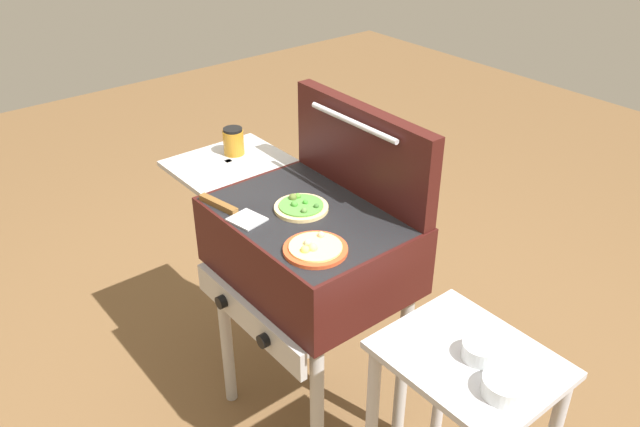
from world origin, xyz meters
name	(u,v)px	position (x,y,z in m)	size (l,w,h in m)	color
ground_plane	(312,415)	(0.00, 0.00, 0.00)	(8.00, 8.00, 0.00)	brown
grill	(307,249)	(-0.01, 0.00, 0.76)	(0.96, 0.53, 0.90)	#38110F
grill_lid_open	(362,151)	(0.00, 0.21, 1.05)	(0.63, 0.09, 0.30)	#38110F
pizza_cheese	(315,249)	(0.18, -0.12, 0.91)	(0.19, 0.19, 0.04)	#C64723
pizza_veggie	(301,207)	(-0.03, -0.01, 0.91)	(0.17, 0.17, 0.03)	#E0C17F
sauce_jar	(234,141)	(-0.52, 0.05, 0.95)	(0.08, 0.08, 0.10)	#B77A1E
spatula	(230,210)	(-0.16, -0.19, 0.91)	(0.27, 0.11, 0.02)	#B7BABF
prep_table	(461,418)	(0.66, 0.00, 0.55)	(0.44, 0.36, 0.78)	#B2B2B7
topping_bowl_near	(481,351)	(0.68, 0.02, 0.80)	(0.10, 0.10, 0.04)	silver
topping_bowl_far	(506,387)	(0.79, -0.03, 0.80)	(0.12, 0.12, 0.04)	silver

